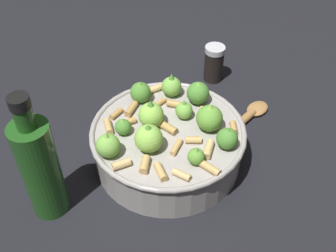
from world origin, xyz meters
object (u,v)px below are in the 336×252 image
pepper_shaker (214,63)px  wooden_spoon (237,126)px  cooking_pan (168,140)px  olive_oil_bottle (40,167)px

pepper_shaker → wooden_spoon: pepper_shaker is taller
cooking_pan → pepper_shaker: size_ratio=3.24×
cooking_pan → olive_oil_bottle: (0.09, -0.19, 0.05)m
pepper_shaker → olive_oil_bottle: size_ratio=0.36×
cooking_pan → olive_oil_bottle: bearing=-66.0°
cooking_pan → olive_oil_bottle: 0.21m
cooking_pan → wooden_spoon: (-0.07, 0.14, -0.04)m
cooking_pan → wooden_spoon: 0.16m
cooking_pan → wooden_spoon: cooking_pan is taller
pepper_shaker → cooking_pan: bearing=-27.2°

